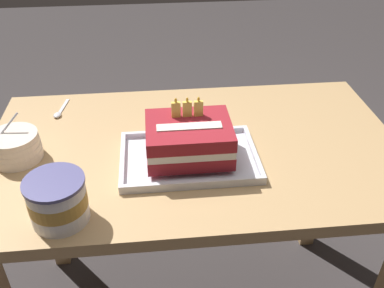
% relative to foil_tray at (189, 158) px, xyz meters
% --- Properties ---
extents(dining_table, '(1.20, 0.71, 0.77)m').
position_rel_foil_tray_xyz_m(dining_table, '(0.02, 0.07, -0.12)').
color(dining_table, tan).
rests_on(dining_table, ground_plane).
extents(foil_tray, '(0.37, 0.25, 0.02)m').
position_rel_foil_tray_xyz_m(foil_tray, '(0.00, 0.00, 0.00)').
color(foil_tray, silver).
rests_on(foil_tray, dining_table).
extents(birthday_cake, '(0.23, 0.18, 0.15)m').
position_rel_foil_tray_xyz_m(birthday_cake, '(0.00, 0.00, 0.06)').
color(birthday_cake, maroon).
rests_on(birthday_cake, foil_tray).
extents(bowl_stack, '(0.14, 0.14, 0.13)m').
position_rel_foil_tray_xyz_m(bowl_stack, '(-0.47, 0.06, 0.03)').
color(bowl_stack, silver).
rests_on(bowl_stack, dining_table).
extents(ice_cream_tub, '(0.14, 0.14, 0.11)m').
position_rel_foil_tray_xyz_m(ice_cream_tub, '(-0.32, -0.19, 0.05)').
color(ice_cream_tub, white).
rests_on(ice_cream_tub, dining_table).
extents(serving_spoon_near_tray, '(0.04, 0.13, 0.01)m').
position_rel_foil_tray_xyz_m(serving_spoon_near_tray, '(-0.39, 0.29, -0.00)').
color(serving_spoon_near_tray, silver).
rests_on(serving_spoon_near_tray, dining_table).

